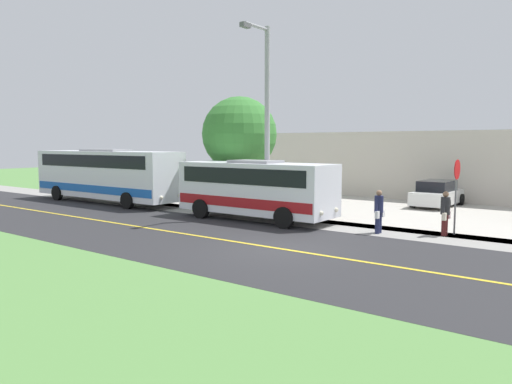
{
  "coord_description": "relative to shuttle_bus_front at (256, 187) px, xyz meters",
  "views": [
    {
      "loc": [
        13.07,
        8.93,
        3.46
      ],
      "look_at": [
        -3.5,
        -3.5,
        1.4
      ],
      "focal_mm": 33.97,
      "sensor_mm": 36.0,
      "label": 1
    }
  ],
  "objects": [
    {
      "name": "road_centre_line",
      "position": [
        4.46,
        4.24,
        -1.5
      ],
      "size": [
        0.16,
        100.0,
        0.0
      ],
      "primitive_type": "cube",
      "color": "gold",
      "rests_on": "ground"
    },
    {
      "name": "stop_sign",
      "position": [
        -1.64,
        8.3,
        0.46
      ],
      "size": [
        0.76,
        0.07,
        2.88
      ],
      "color": "slate",
      "rests_on": "ground"
    },
    {
      "name": "commercial_building",
      "position": [
        -16.94,
        3.99,
        0.62
      ],
      "size": [
        10.0,
        23.74,
        4.25
      ],
      "primitive_type": "cube",
      "color": "beige",
      "rests_on": "ground"
    },
    {
      "name": "pedestrian_with_bags",
      "position": [
        -1.21,
        8.04,
        -0.6
      ],
      "size": [
        0.72,
        0.34,
        1.69
      ],
      "color": "#4C1919",
      "rests_on": "ground"
    },
    {
      "name": "pedestrian_waiting",
      "position": [
        -0.15,
        5.85,
        -0.6
      ],
      "size": [
        0.72,
        0.34,
        1.69
      ],
      "color": "#1E2347",
      "rests_on": "ground"
    },
    {
      "name": "street_light_pole",
      "position": [
        -0.43,
        0.26,
        3.25
      ],
      "size": [
        1.97,
        0.24,
        8.68
      ],
      "color": "#9E9EA3",
      "rests_on": "ground"
    },
    {
      "name": "shuttle_bus_front",
      "position": [
        0.0,
        0.0,
        0.0
      ],
      "size": [
        2.57,
        7.61,
        2.73
      ],
      "color": "white",
      "rests_on": "ground"
    },
    {
      "name": "tree_curbside",
      "position": [
        -2.94,
        -3.3,
        2.47
      ],
      "size": [
        4.04,
        4.04,
        6.0
      ],
      "color": "brown",
      "rests_on": "ground"
    },
    {
      "name": "parking_lot_surface",
      "position": [
        -7.94,
        7.24,
        -1.5
      ],
      "size": [
        14.0,
        36.0,
        0.01
      ],
      "primitive_type": "cube",
      "color": "#B2ADA3",
      "rests_on": "ground"
    },
    {
      "name": "transit_bus_rear",
      "position": [
        -0.01,
        -11.07,
        0.23
      ],
      "size": [
        2.58,
        11.01,
        3.16
      ],
      "color": "white",
      "rests_on": "ground"
    },
    {
      "name": "parked_car_near",
      "position": [
        -9.9,
        5.21,
        -0.82
      ],
      "size": [
        4.42,
        2.05,
        1.45
      ],
      "color": "white",
      "rests_on": "ground"
    },
    {
      "name": "road_surface",
      "position": [
        4.46,
        4.24,
        -1.5
      ],
      "size": [
        8.0,
        100.0,
        0.01
      ],
      "primitive_type": "cube",
      "color": "#28282B",
      "rests_on": "ground"
    },
    {
      "name": "sidewalk",
      "position": [
        -0.74,
        4.24,
        -1.5
      ],
      "size": [
        2.4,
        100.0,
        0.01
      ],
      "primitive_type": "cube",
      "color": "gray",
      "rests_on": "ground"
    },
    {
      "name": "ground_plane",
      "position": [
        4.46,
        4.24,
        -1.51
      ],
      "size": [
        120.0,
        120.0,
        0.0
      ],
      "primitive_type": "plane",
      "color": "#548442"
    }
  ]
}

